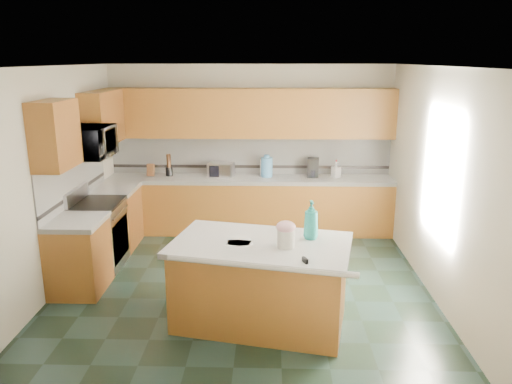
{
  "coord_description": "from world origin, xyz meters",
  "views": [
    {
      "loc": [
        0.33,
        -5.85,
        2.79
      ],
      "look_at": [
        0.15,
        0.35,
        1.12
      ],
      "focal_mm": 35.0,
      "sensor_mm": 36.0,
      "label": 1
    }
  ],
  "objects_px": {
    "toaster_oven": "(221,170)",
    "coffee_maker": "(313,167)",
    "island_base": "(261,285)",
    "treat_jar": "(286,238)",
    "island_top": "(261,245)",
    "soap_bottle_island": "(311,220)",
    "knife_block": "(151,170)"
  },
  "relations": [
    {
      "from": "soap_bottle_island",
      "to": "knife_block",
      "type": "bearing_deg",
      "value": 122.22
    },
    {
      "from": "island_top",
      "to": "soap_bottle_island",
      "type": "xyz_separation_m",
      "value": [
        0.53,
        0.13,
        0.24
      ]
    },
    {
      "from": "coffee_maker",
      "to": "treat_jar",
      "type": "bearing_deg",
      "value": -94.77
    },
    {
      "from": "treat_jar",
      "to": "knife_block",
      "type": "bearing_deg",
      "value": 141.66
    },
    {
      "from": "knife_block",
      "to": "island_top",
      "type": "bearing_deg",
      "value": -57.88
    },
    {
      "from": "soap_bottle_island",
      "to": "knife_block",
      "type": "distance_m",
      "value": 3.73
    },
    {
      "from": "island_base",
      "to": "toaster_oven",
      "type": "bearing_deg",
      "value": 115.14
    },
    {
      "from": "island_base",
      "to": "knife_block",
      "type": "distance_m",
      "value": 3.57
    },
    {
      "from": "island_top",
      "to": "toaster_oven",
      "type": "relative_size",
      "value": 4.72
    },
    {
      "from": "island_base",
      "to": "coffee_maker",
      "type": "xyz_separation_m",
      "value": [
        0.79,
        3.02,
        0.64
      ]
    },
    {
      "from": "island_base",
      "to": "island_top",
      "type": "xyz_separation_m",
      "value": [
        0.0,
        -0.0,
        0.46
      ]
    },
    {
      "from": "treat_jar",
      "to": "coffee_maker",
      "type": "relative_size",
      "value": 0.61
    },
    {
      "from": "island_base",
      "to": "soap_bottle_island",
      "type": "bearing_deg",
      "value": 25.32
    },
    {
      "from": "island_base",
      "to": "treat_jar",
      "type": "relative_size",
      "value": 9.34
    },
    {
      "from": "island_base",
      "to": "coffee_maker",
      "type": "distance_m",
      "value": 3.18
    },
    {
      "from": "island_top",
      "to": "coffee_maker",
      "type": "height_order",
      "value": "coffee_maker"
    },
    {
      "from": "toaster_oven",
      "to": "treat_jar",
      "type": "bearing_deg",
      "value": -61.29
    },
    {
      "from": "coffee_maker",
      "to": "toaster_oven",
      "type": "bearing_deg",
      "value": -173.98
    },
    {
      "from": "treat_jar",
      "to": "soap_bottle_island",
      "type": "bearing_deg",
      "value": 60.58
    },
    {
      "from": "island_top",
      "to": "soap_bottle_island",
      "type": "distance_m",
      "value": 0.6
    },
    {
      "from": "treat_jar",
      "to": "coffee_maker",
      "type": "xyz_separation_m",
      "value": [
        0.53,
        3.15,
        0.06
      ]
    },
    {
      "from": "island_base",
      "to": "coffee_maker",
      "type": "relative_size",
      "value": 5.7
    },
    {
      "from": "toaster_oven",
      "to": "coffee_maker",
      "type": "xyz_separation_m",
      "value": [
        1.5,
        0.03,
        0.04
      ]
    },
    {
      "from": "toaster_oven",
      "to": "coffee_maker",
      "type": "height_order",
      "value": "coffee_maker"
    },
    {
      "from": "soap_bottle_island",
      "to": "toaster_oven",
      "type": "bearing_deg",
      "value": 105.73
    },
    {
      "from": "island_base",
      "to": "soap_bottle_island",
      "type": "distance_m",
      "value": 0.89
    },
    {
      "from": "treat_jar",
      "to": "knife_block",
      "type": "xyz_separation_m",
      "value": [
        -2.11,
        3.12,
        0.01
      ]
    },
    {
      "from": "island_top",
      "to": "treat_jar",
      "type": "distance_m",
      "value": 0.31
    },
    {
      "from": "soap_bottle_island",
      "to": "knife_block",
      "type": "xyz_separation_m",
      "value": [
        -2.39,
        2.86,
        -0.11
      ]
    },
    {
      "from": "island_base",
      "to": "treat_jar",
      "type": "height_order",
      "value": "treat_jar"
    },
    {
      "from": "island_base",
      "to": "coffee_maker",
      "type": "bearing_deg",
      "value": 87.17
    },
    {
      "from": "island_top",
      "to": "treat_jar",
      "type": "bearing_deg",
      "value": -15.13
    }
  ]
}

